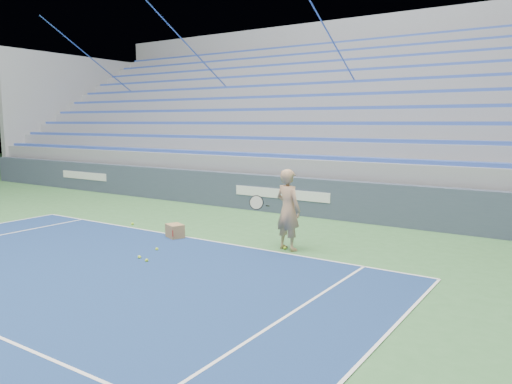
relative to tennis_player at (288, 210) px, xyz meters
The scene contains 9 objects.
sponsor_barrier 4.33m from the tennis_player, 121.70° to the left, with size 30.00×0.32×1.10m.
bleachers 9.77m from the tennis_player, 103.60° to the left, with size 31.00×9.15×7.30m.
tennis_player is the anchor object (origin of this frame).
ball_box 2.89m from the tennis_player, 169.69° to the right, with size 0.52×0.48×0.32m.
tennis_ball_0 2.89m from the tennis_player, 144.72° to the right, with size 0.07×0.07×0.07m, color #C0F031.
tennis_ball_1 3.18m from the tennis_player, 132.93° to the right, with size 0.07×0.07×0.07m, color #C0F031.
tennis_ball_2 0.83m from the tennis_player, 159.33° to the right, with size 0.07×0.07×0.07m, color #C0F031.
tennis_ball_3 3.07m from the tennis_player, 127.70° to the right, with size 0.07×0.07×0.07m, color #C0F031.
tennis_ball_4 4.77m from the tennis_player, behind, with size 0.07×0.07×0.07m, color #C0F031.
Camera 1 is at (7.43, 3.23, 2.70)m, focal length 35.00 mm.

